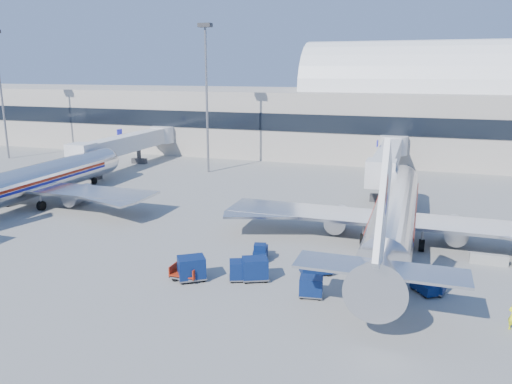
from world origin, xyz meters
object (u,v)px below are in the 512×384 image
(barrier_near, at_px, (489,259))
(cart_train_b, at_px, (241,270))
(tug_right, at_px, (424,285))
(jetbridge_near, at_px, (389,156))
(cart_train_a, at_px, (255,269))
(tug_lead, at_px, (315,266))
(tug_left, at_px, (260,252))
(cart_solo_near, at_px, (311,286))
(cart_train_c, at_px, (192,268))
(cart_open_red, at_px, (186,275))
(mast_west, at_px, (206,77))
(airliner_main, at_px, (394,214))
(cart_solo_far, at_px, (432,281))
(airliner_mid, at_px, (27,182))
(jetbridge_mid, at_px, (131,143))

(barrier_near, bearing_deg, cart_train_b, -152.66)
(barrier_near, bearing_deg, tug_right, -124.58)
(tug_right, bearing_deg, jetbridge_near, 150.99)
(tug_right, relative_size, cart_train_a, 0.93)
(barrier_near, distance_m, tug_lead, 15.00)
(tug_left, height_order, cart_solo_near, tug_left)
(cart_train_c, height_order, cart_open_red, cart_train_c)
(cart_train_a, distance_m, cart_open_red, 5.43)
(mast_west, xyz_separation_m, barrier_near, (38.00, -28.00, -14.34))
(airliner_main, bearing_deg, tug_right, -73.97)
(mast_west, bearing_deg, tug_left, -59.49)
(mast_west, relative_size, tug_lead, 7.96)
(cart_train_c, relative_size, cart_solo_near, 1.43)
(cart_train_c, relative_size, cart_solo_far, 1.21)
(cart_solo_near, bearing_deg, cart_train_b, 160.86)
(airliner_mid, relative_size, jetbridge_mid, 1.35)
(cart_train_a, relative_size, cart_solo_far, 1.12)
(cart_train_a, distance_m, cart_train_c, 4.93)
(tug_right, distance_m, cart_train_a, 12.58)
(airliner_main, height_order, cart_train_a, airliner_main)
(barrier_near, height_order, cart_solo_near, cart_solo_near)
(airliner_main, bearing_deg, jetbridge_near, 95.22)
(jetbridge_near, height_order, mast_west, mast_west)
(mast_west, relative_size, cart_train_a, 9.03)
(airliner_mid, height_order, cart_train_a, airliner_mid)
(tug_right, bearing_deg, cart_solo_near, -103.99)
(cart_solo_far, bearing_deg, cart_solo_near, -142.03)
(airliner_main, height_order, jetbridge_near, airliner_main)
(mast_west, relative_size, tug_right, 9.74)
(barrier_near, xyz_separation_m, cart_solo_far, (-4.58, -7.22, 0.45))
(airliner_main, relative_size, barrier_near, 12.42)
(mast_west, bearing_deg, cart_train_c, -67.94)
(airliner_main, distance_m, airliner_mid, 42.00)
(jetbridge_mid, distance_m, cart_train_b, 51.26)
(jetbridge_mid, height_order, tug_left, jetbridge_mid)
(barrier_near, relative_size, cart_open_red, 1.37)
(airliner_mid, xyz_separation_m, tug_lead, (36.59, -9.21, -2.17))
(airliner_main, xyz_separation_m, mast_west, (-30.00, 25.49, 11.87))
(jetbridge_mid, bearing_deg, airliner_mid, -84.78)
(tug_right, bearing_deg, airliner_main, 158.76)
(tug_right, bearing_deg, mast_west, -174.44)
(barrier_near, height_order, cart_train_c, cart_train_c)
(cart_solo_far, bearing_deg, jetbridge_near, 113.93)
(cart_solo_far, bearing_deg, cart_open_red, -153.68)
(cart_train_c, relative_size, cart_open_red, 1.23)
(jetbridge_mid, relative_size, cart_train_c, 10.21)
(airliner_mid, distance_m, cart_train_b, 33.69)
(mast_west, bearing_deg, barrier_near, -36.38)
(airliner_main, height_order, tug_right, airliner_main)
(cart_train_c, bearing_deg, airliner_main, 8.24)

